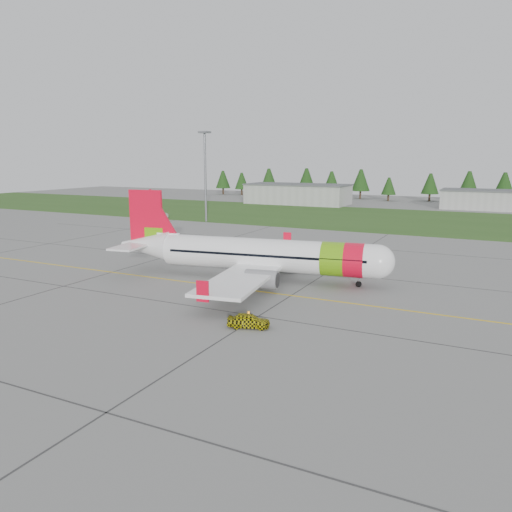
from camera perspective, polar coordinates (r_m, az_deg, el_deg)
The scene contains 10 objects.
ground at distance 51.74m, azimuth -9.76°, elevation -5.29°, with size 320.00×320.00×0.00m, color gray.
aircraft at distance 59.97m, azimuth 0.51°, elevation 0.13°, with size 34.62×32.24×10.53m.
follow_me_car at distance 43.23m, azimuth -0.85°, elevation -5.85°, with size 1.49×1.26×3.71m, color yellow.
service_van at distance 122.54m, azimuth -10.77°, elevation 5.22°, with size 1.59×1.51×4.57m, color silver.
grass_strip at distance 126.27m, azimuth 12.74°, elevation 4.27°, with size 320.00×50.00×0.03m, color #30561E.
taxi_guideline at distance 58.13m, azimuth -5.11°, elevation -3.33°, with size 120.00×0.25×0.02m, color gold.
hangar_west at distance 161.72m, azimuth 4.78°, elevation 7.01°, with size 32.00×14.00×6.00m, color #A8A8A3.
hangar_east at distance 158.41m, azimuth 24.83°, elevation 5.80°, with size 24.00×12.00×5.20m, color #A8A8A3.
floodlight_mast at distance 115.75m, azimuth -5.80°, elevation 8.85°, with size 0.50×0.50×20.00m, color slate.
treeline at distance 180.59m, azimuth 17.12°, elevation 7.63°, with size 160.00×8.00×10.00m, color #1C3F14, non-canonical shape.
Camera 1 is at (29.59, -39.90, 14.47)m, focal length 35.00 mm.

